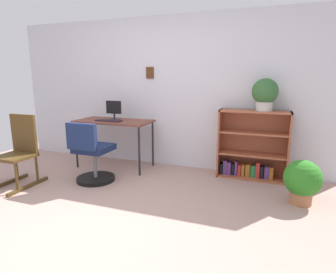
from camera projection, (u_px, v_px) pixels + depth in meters
ground_plane at (82, 225)px, 2.69m from camera, size 6.24×6.24×0.00m
wall_back at (162, 93)px, 4.42m from camera, size 5.20×0.12×2.31m
desk at (114, 124)px, 4.32m from camera, size 1.17×0.57×0.75m
monitor at (114, 111)px, 4.31m from camera, size 0.25×0.18×0.30m
keyboard at (109, 121)px, 4.22m from camera, size 0.40×0.14×0.02m
office_chair at (92, 157)px, 3.73m from camera, size 0.52×0.55×0.84m
rocking_chair at (19, 150)px, 3.64m from camera, size 0.42×0.64×0.93m
bookshelf_low at (252, 148)px, 3.92m from camera, size 0.94×0.30×0.96m
potted_plant_on_shelf at (265, 93)px, 3.66m from camera, size 0.34×0.34×0.43m
potted_plant_floor at (302, 180)px, 3.10m from camera, size 0.41×0.41×0.51m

